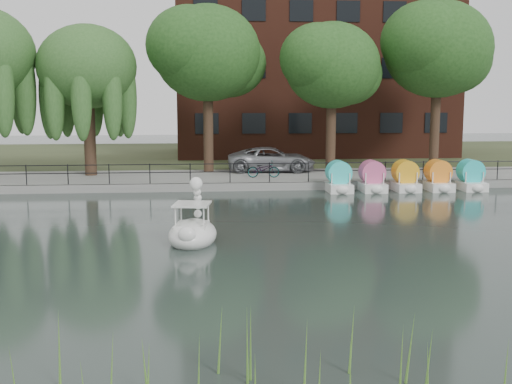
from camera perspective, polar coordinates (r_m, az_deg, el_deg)
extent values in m
plane|color=#3C4A44|center=(19.44, -0.43, -5.57)|extent=(120.00, 120.00, 0.00)
cube|color=gray|center=(35.12, -2.53, 1.13)|extent=(40.00, 6.00, 0.40)
cube|color=gray|center=(32.20, -2.30, 0.45)|extent=(40.00, 0.25, 0.40)
cube|color=#47512D|center=(49.03, -3.26, 3.22)|extent=(60.00, 22.00, 0.36)
cylinder|color=black|center=(32.26, -2.33, 2.52)|extent=(32.00, 0.04, 0.04)
cylinder|color=black|center=(32.30, -2.33, 1.82)|extent=(32.00, 0.04, 0.04)
cylinder|color=black|center=(32.31, -2.33, 1.73)|extent=(0.05, 0.05, 1.00)
cube|color=#4C1E16|center=(49.74, 4.98, 13.87)|extent=(20.00, 10.00, 18.00)
cylinder|color=#473323|center=(36.37, -14.55, 4.44)|extent=(0.60, 0.60, 3.80)
ellipsoid|color=#457435|center=(36.32, -14.79, 10.73)|extent=(5.32, 5.32, 4.52)
cylinder|color=#473323|center=(36.86, -4.26, 5.29)|extent=(0.60, 0.60, 4.50)
ellipsoid|color=#366727|center=(36.87, -4.33, 12.21)|extent=(6.00, 6.00, 5.10)
cylinder|color=#473323|center=(37.13, 6.66, 4.93)|extent=(0.60, 0.60, 4.05)
ellipsoid|color=#366727|center=(37.10, 6.77, 11.12)|extent=(5.40, 5.40, 4.59)
cylinder|color=#473323|center=(39.89, 15.60, 5.41)|extent=(0.60, 0.60, 4.72)
ellipsoid|color=#366727|center=(39.93, 15.88, 12.12)|extent=(6.30, 6.30, 5.36)
imported|color=gray|center=(36.99, 1.40, 3.08)|extent=(3.10, 5.98, 1.61)
imported|color=gray|center=(34.27, 0.66, 2.13)|extent=(0.70, 1.75, 1.00)
ellipsoid|color=white|center=(20.96, -5.65, -3.81)|extent=(1.90, 2.65, 0.54)
cube|color=white|center=(20.82, -5.70, -3.13)|extent=(1.15, 1.23, 0.27)
cube|color=white|center=(20.72, -5.71, -1.08)|extent=(1.31, 1.38, 0.05)
ellipsoid|color=white|center=(19.92, -6.16, -3.81)|extent=(0.63, 0.53, 0.51)
sphere|color=white|center=(21.48, -5.35, 0.77)|extent=(0.43, 0.43, 0.43)
cone|color=black|center=(21.76, -5.23, 0.81)|extent=(0.22, 0.26, 0.18)
cylinder|color=yellow|center=(21.64, -5.28, 0.79)|extent=(0.25, 0.13, 0.23)
cube|color=white|center=(32.16, 7.37, 0.41)|extent=(1.15, 1.70, 0.44)
cylinder|color=#35DAD5|center=(32.16, 7.35, 1.72)|extent=(0.90, 1.20, 0.90)
cube|color=white|center=(32.56, 10.29, 0.44)|extent=(1.15, 1.70, 0.44)
cylinder|color=#D4568C|center=(32.57, 10.28, 1.74)|extent=(0.90, 1.20, 0.90)
cube|color=white|center=(33.05, 13.13, 0.47)|extent=(1.15, 1.70, 0.44)
cylinder|color=gold|center=(33.05, 13.12, 1.75)|extent=(0.90, 1.20, 0.90)
cube|color=white|center=(33.62, 15.89, 0.50)|extent=(1.15, 1.70, 0.44)
cylinder|color=orange|center=(33.62, 15.88, 1.76)|extent=(0.90, 1.20, 0.90)
cube|color=white|center=(34.26, 18.55, 0.53)|extent=(1.15, 1.70, 0.44)
cylinder|color=#2ACECF|center=(34.26, 18.54, 1.76)|extent=(0.90, 1.20, 0.90)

